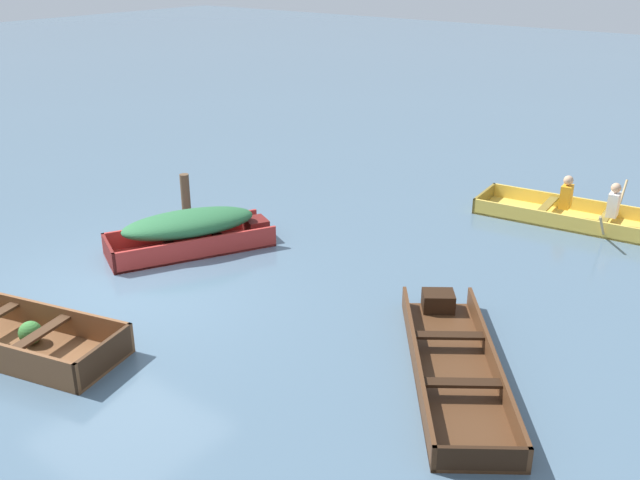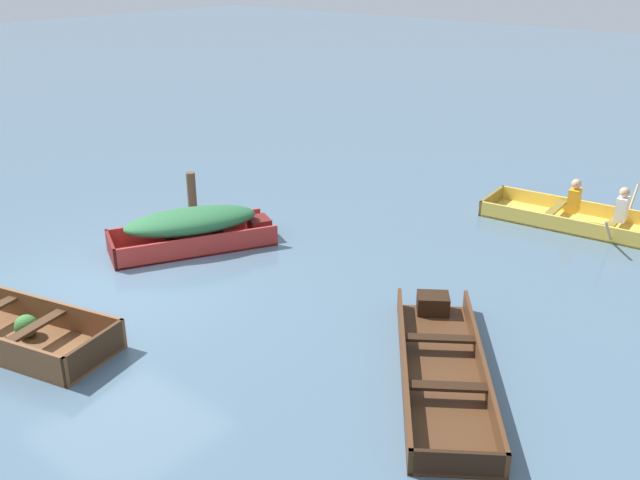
{
  "view_description": "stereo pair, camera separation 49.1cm",
  "coord_description": "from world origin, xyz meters",
  "px_view_note": "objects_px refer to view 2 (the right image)",
  "views": [
    {
      "loc": [
        8.2,
        -5.57,
        4.82
      ],
      "look_at": [
        1.57,
        2.97,
        0.35
      ],
      "focal_mm": 40.0,
      "sensor_mm": 36.0,
      "label": 1
    },
    {
      "loc": [
        8.58,
        -5.26,
        4.82
      ],
      "look_at": [
        1.57,
        2.97,
        0.35
      ],
      "focal_mm": 40.0,
      "sensor_mm": 36.0,
      "label": 2
    }
  ],
  "objects_px": {
    "dinghy_wooden_brown_foreground": "(3,328)",
    "mooring_post": "(192,192)",
    "rowboat_yellow_with_crew": "(597,220)",
    "skiff_red_near_moored": "(193,226)",
    "skiff_dark_varnish_mid_moored": "(442,364)"
  },
  "relations": [
    {
      "from": "skiff_red_near_moored",
      "to": "skiff_dark_varnish_mid_moored",
      "type": "distance_m",
      "value": 5.34
    },
    {
      "from": "rowboat_yellow_with_crew",
      "to": "skiff_dark_varnish_mid_moored",
      "type": "bearing_deg",
      "value": -86.68
    },
    {
      "from": "skiff_red_near_moored",
      "to": "rowboat_yellow_with_crew",
      "type": "height_order",
      "value": "rowboat_yellow_with_crew"
    },
    {
      "from": "dinghy_wooden_brown_foreground",
      "to": "mooring_post",
      "type": "height_order",
      "value": "mooring_post"
    },
    {
      "from": "skiff_red_near_moored",
      "to": "rowboat_yellow_with_crew",
      "type": "relative_size",
      "value": 0.78
    },
    {
      "from": "skiff_dark_varnish_mid_moored",
      "to": "mooring_post",
      "type": "bearing_deg",
      "value": 165.61
    },
    {
      "from": "skiff_red_near_moored",
      "to": "dinghy_wooden_brown_foreground",
      "type": "bearing_deg",
      "value": -82.81
    },
    {
      "from": "skiff_dark_varnish_mid_moored",
      "to": "rowboat_yellow_with_crew",
      "type": "bearing_deg",
      "value": 93.32
    },
    {
      "from": "rowboat_yellow_with_crew",
      "to": "dinghy_wooden_brown_foreground",
      "type": "bearing_deg",
      "value": -116.47
    },
    {
      "from": "skiff_red_near_moored",
      "to": "mooring_post",
      "type": "distance_m",
      "value": 1.78
    },
    {
      "from": "skiff_red_near_moored",
      "to": "rowboat_yellow_with_crew",
      "type": "distance_m",
      "value": 7.3
    },
    {
      "from": "dinghy_wooden_brown_foreground",
      "to": "skiff_dark_varnish_mid_moored",
      "type": "relative_size",
      "value": 0.91
    },
    {
      "from": "dinghy_wooden_brown_foreground",
      "to": "skiff_red_near_moored",
      "type": "xyz_separation_m",
      "value": [
        -0.46,
        3.67,
        0.24
      ]
    },
    {
      "from": "dinghy_wooden_brown_foreground",
      "to": "mooring_post",
      "type": "xyz_separation_m",
      "value": [
        -1.84,
        4.8,
        0.25
      ]
    },
    {
      "from": "rowboat_yellow_with_crew",
      "to": "mooring_post",
      "type": "bearing_deg",
      "value": -146.28
    }
  ]
}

